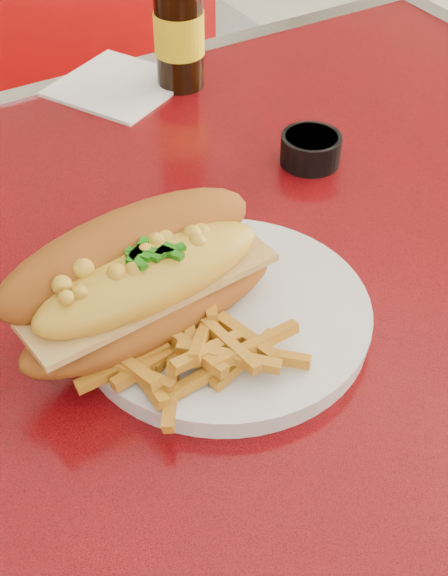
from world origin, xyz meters
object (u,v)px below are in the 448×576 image
dinner_plate (224,315)px  beer_bottle (178,15)px  mac_hoagie (143,279)px  sauce_cup_right (311,148)px  diner_table (180,404)px  fork (218,253)px

dinner_plate → beer_bottle: 0.43m
mac_hoagie → beer_bottle: 0.43m
mac_hoagie → sauce_cup_right: bearing=22.7°
mac_hoagie → sauce_cup_right: 0.30m
diner_table → sauce_cup_right: (0.22, 0.10, 0.18)m
dinner_plate → beer_bottle: beer_bottle is taller
sauce_cup_right → mac_hoagie: bearing=-151.5°
diner_table → sauce_cup_right: 0.30m
dinner_plate → diner_table: bearing=101.5°
beer_bottle → sauce_cup_right: bearing=-81.1°
fork → sauce_cup_right: (0.17, 0.10, 0.00)m
dinner_plate → sauce_cup_right: size_ratio=3.82×
dinner_plate → mac_hoagie: (-0.06, 0.02, 0.05)m
dinner_plate → mac_hoagie: size_ratio=1.09×
sauce_cup_right → beer_bottle: (-0.04, 0.22, 0.07)m
diner_table → mac_hoagie: mac_hoagie is taller
diner_table → dinner_plate: dinner_plate is taller
dinner_plate → sauce_cup_right: bearing=39.0°
mac_hoagie → fork: mac_hoagie is taller
diner_table → beer_bottle: (0.18, 0.32, 0.25)m
dinner_plate → sauce_cup_right: sauce_cup_right is taller
fork → beer_bottle: size_ratio=0.57×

